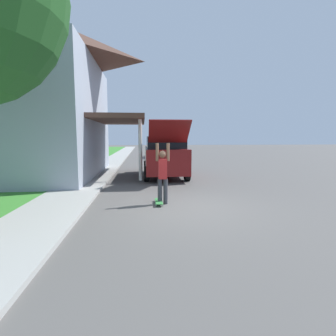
# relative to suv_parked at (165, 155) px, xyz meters

# --- Properties ---
(ground_plane) EXTENTS (120.00, 120.00, 0.00)m
(ground_plane) POSITION_rel_suv_parked_xyz_m (0.03, -5.98, -1.10)
(ground_plane) COLOR #54514F
(lawn) EXTENTS (10.00, 80.00, 0.08)m
(lawn) POSITION_rel_suv_parked_xyz_m (-7.97, 0.02, -1.06)
(lawn) COLOR #387F2D
(lawn) RESTS_ON ground_plane
(sidewalk) EXTENTS (1.80, 80.00, 0.10)m
(sidewalk) POSITION_rel_suv_parked_xyz_m (-3.57, 0.02, -1.05)
(sidewalk) COLOR #9E9E99
(sidewalk) RESTS_ON ground_plane
(house) EXTENTS (11.97, 9.33, 8.51)m
(house) POSITION_rel_suv_parked_xyz_m (-7.96, 0.60, 3.39)
(house) COLOR #99A3B2
(house) RESTS_ON lawn
(suv_parked) EXTENTS (2.08, 5.22, 2.68)m
(suv_parked) POSITION_rel_suv_parked_xyz_m (0.00, 0.00, 0.00)
(suv_parked) COLOR maroon
(suv_parked) RESTS_ON ground_plane
(car_down_street) EXTENTS (1.94, 4.44, 1.28)m
(car_down_street) POSITION_rel_suv_parked_xyz_m (0.51, 12.76, -0.48)
(car_down_street) COLOR maroon
(car_down_street) RESTS_ON ground_plane
(skateboarder) EXTENTS (0.41, 0.21, 1.83)m
(skateboarder) POSITION_rel_suv_parked_xyz_m (-0.51, -5.50, -0.17)
(skateboarder) COLOR #38383D
(skateboarder) RESTS_ON ground_plane
(skateboard) EXTENTS (0.22, 0.79, 0.10)m
(skateboard) POSITION_rel_suv_parked_xyz_m (-0.63, -5.50, -1.02)
(skateboard) COLOR #337F3D
(skateboard) RESTS_ON ground_plane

